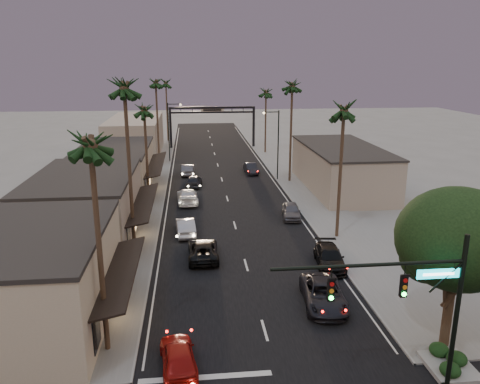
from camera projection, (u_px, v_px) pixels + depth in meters
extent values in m
plane|color=slate|center=(225.00, 192.00, 55.48)|extent=(200.00, 200.00, 0.00)
cube|color=black|center=(222.00, 181.00, 60.27)|extent=(14.00, 120.00, 0.02)
cube|color=slate|center=(152.00, 171.00, 66.00)|extent=(5.00, 92.00, 0.12)
cube|color=slate|center=(284.00, 167.00, 67.93)|extent=(5.00, 92.00, 0.12)
cube|color=#B7AB8C|center=(34.00, 282.00, 26.60)|extent=(8.00, 12.00, 5.50)
cube|color=gray|center=(86.00, 208.00, 40.01)|extent=(8.00, 14.00, 5.50)
cube|color=#B7AB8C|center=(115.00, 170.00, 55.41)|extent=(8.00, 16.00, 5.00)
cube|color=gray|center=(136.00, 136.00, 77.32)|extent=(8.00, 20.00, 6.00)
cube|color=gray|center=(341.00, 168.00, 56.24)|extent=(8.00, 18.00, 5.00)
cylinder|color=black|center=(456.00, 317.00, 20.72)|extent=(0.22, 0.22, 7.80)
cylinder|color=black|center=(369.00, 265.00, 19.57)|extent=(8.40, 0.16, 0.16)
cube|color=black|center=(331.00, 290.00, 19.69)|extent=(0.28, 0.22, 1.00)
cube|color=black|center=(404.00, 286.00, 20.01)|extent=(0.28, 0.22, 1.00)
cube|color=#0CA8BA|center=(438.00, 274.00, 20.03)|extent=(1.90, 0.08, 0.42)
cylinder|color=#38281C|center=(447.00, 319.00, 24.87)|extent=(0.52, 0.52, 3.20)
ellipsoid|color=black|center=(458.00, 238.00, 23.64)|extent=(6.20, 6.20, 5.20)
sphere|color=black|center=(427.00, 257.00, 24.41)|extent=(2.80, 2.80, 2.80)
cube|color=gray|center=(449.00, 370.00, 23.30)|extent=(2.20, 2.60, 0.24)
cube|color=black|center=(171.00, 129.00, 82.54)|extent=(0.40, 0.40, 7.00)
cube|color=black|center=(254.00, 128.00, 84.05)|extent=(0.40, 0.40, 7.00)
cube|color=black|center=(212.00, 108.00, 82.33)|extent=(15.20, 0.35, 0.35)
cube|color=black|center=(212.00, 112.00, 82.55)|extent=(15.20, 0.30, 0.30)
cube|color=beige|center=(212.00, 110.00, 82.42)|extent=(4.20, 0.12, 1.00)
cylinder|color=black|center=(278.00, 146.00, 59.80)|extent=(0.16, 0.16, 9.00)
cylinder|color=black|center=(271.00, 112.00, 58.55)|extent=(2.00, 0.12, 0.12)
sphere|color=#FFD899|center=(264.00, 113.00, 58.49)|extent=(0.30, 0.30, 0.30)
cylinder|color=black|center=(169.00, 133.00, 70.80)|extent=(0.16, 0.16, 9.00)
cylinder|color=black|center=(174.00, 104.00, 69.75)|extent=(2.00, 0.12, 0.12)
sphere|color=#FFD899|center=(180.00, 105.00, 69.87)|extent=(0.30, 0.30, 0.30)
cylinder|color=#38281C|center=(100.00, 254.00, 23.44)|extent=(0.28, 0.28, 11.00)
sphere|color=black|center=(89.00, 133.00, 21.80)|extent=(3.20, 3.20, 3.20)
cylinder|color=#38281C|center=(130.00, 175.00, 35.63)|extent=(0.28, 0.28, 13.00)
sphere|color=black|center=(124.00, 80.00, 33.73)|extent=(3.20, 3.20, 3.20)
cylinder|color=#38281C|center=(147.00, 158.00, 49.44)|extent=(0.28, 0.28, 10.00)
sphere|color=black|center=(144.00, 105.00, 47.94)|extent=(3.20, 3.20, 3.20)
cylinder|color=#38281C|center=(158.00, 126.00, 67.38)|extent=(0.28, 0.28, 12.00)
sphere|color=black|center=(155.00, 79.00, 65.62)|extent=(3.20, 3.20, 3.20)
cylinder|color=#38281C|center=(340.00, 176.00, 39.55)|extent=(0.28, 0.28, 11.00)
sphere|color=black|center=(344.00, 103.00, 37.92)|extent=(3.20, 3.20, 3.20)
cylinder|color=#38281C|center=(291.00, 135.00, 58.59)|extent=(0.28, 0.28, 12.00)
sphere|color=black|center=(292.00, 81.00, 56.82)|extent=(3.20, 3.20, 3.20)
cylinder|color=#38281C|center=(266.00, 123.00, 78.02)|extent=(0.28, 0.28, 10.00)
sphere|color=black|center=(266.00, 89.00, 76.52)|extent=(3.20, 3.20, 3.20)
cylinder|color=#38281C|center=(167.00, 113.00, 89.58)|extent=(0.28, 0.28, 11.00)
sphere|color=black|center=(166.00, 80.00, 87.95)|extent=(3.20, 3.20, 3.20)
imported|color=maroon|center=(178.00, 356.00, 23.18)|extent=(2.18, 4.39, 1.44)
imported|color=black|center=(203.00, 250.00, 36.39)|extent=(2.29, 4.97, 1.38)
imported|color=#AEAFB4|center=(185.00, 226.00, 41.51)|extent=(1.91, 4.55, 1.46)
imported|color=silver|center=(188.00, 196.00, 50.85)|extent=(2.39, 5.42, 1.55)
imported|color=black|center=(194.00, 181.00, 57.45)|extent=(2.31, 4.54, 1.48)
imported|color=#4C4C51|center=(188.00, 170.00, 63.48)|extent=(1.81, 4.54, 1.47)
imported|color=black|center=(323.00, 294.00, 29.35)|extent=(3.03, 5.63, 1.50)
imported|color=black|center=(330.00, 257.00, 34.98)|extent=(2.58, 5.09, 1.42)
imported|color=#4E4E53|center=(291.00, 211.00, 45.91)|extent=(2.25, 4.43, 1.45)
imported|color=black|center=(251.00, 168.00, 64.41)|extent=(1.84, 4.35, 1.40)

